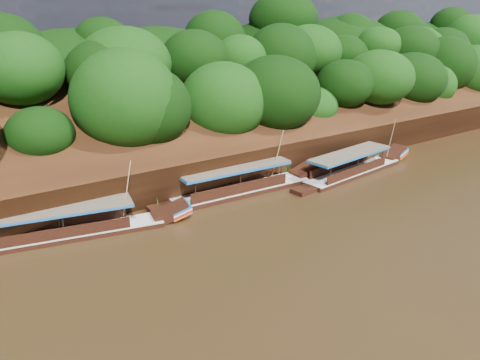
{
  "coord_description": "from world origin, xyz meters",
  "views": [
    {
      "loc": [
        -20.2,
        -21.93,
        14.75
      ],
      "look_at": [
        -0.73,
        7.0,
        1.89
      ],
      "focal_mm": 35.0,
      "sensor_mm": 36.0,
      "label": 1
    }
  ],
  "objects": [
    {
      "name": "riverbank",
      "position": [
        -0.01,
        22.73,
        1.89
      ],
      "size": [
        120.0,
        30.06,
        19.4
      ],
      "color": "black",
      "rests_on": "ground"
    },
    {
      "name": "boat_2",
      "position": [
        -12.74,
        8.14,
        0.5
      ],
      "size": [
        14.14,
        4.52,
        5.29
      ],
      "rotation": [
        0.0,
        0.0,
        -0.2
      ],
      "color": "black",
      "rests_on": "ground"
    },
    {
      "name": "boat_1",
      "position": [
        1.21,
        8.46,
        0.58
      ],
      "size": [
        14.86,
        3.0,
        5.71
      ],
      "rotation": [
        0.0,
        0.0,
        -0.04
      ],
      "color": "black",
      "rests_on": "ground"
    },
    {
      "name": "ground",
      "position": [
        0.0,
        0.0,
        0.0
      ],
      "size": [
        160.0,
        160.0,
        0.0
      ],
      "primitive_type": "plane",
      "color": "black",
      "rests_on": "ground"
    },
    {
      "name": "boat_0",
      "position": [
        12.53,
        6.61,
        0.52
      ],
      "size": [
        14.28,
        3.59,
        5.2
      ],
      "rotation": [
        0.0,
        0.0,
        0.12
      ],
      "color": "black",
      "rests_on": "ground"
    },
    {
      "name": "reeds",
      "position": [
        -3.96,
        9.76,
        0.84
      ],
      "size": [
        49.29,
        2.16,
        1.99
      ],
      "color": "#225D17",
      "rests_on": "ground"
    }
  ]
}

